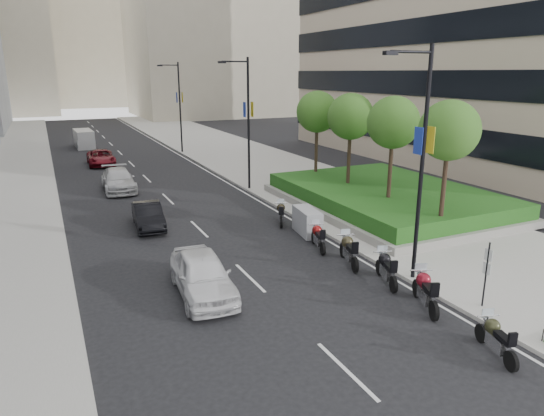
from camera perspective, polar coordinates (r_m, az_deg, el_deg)
ground at (r=17.28m, az=7.33°, el=-12.13°), size 160.00×160.00×0.00m
sidewalk_right at (r=46.87m, az=-3.00°, el=5.89°), size 10.00×100.00×0.15m
lane_edge at (r=45.19m, az=-9.26°, el=5.25°), size 0.12×100.00×0.01m
lane_centre at (r=44.08m, az=-15.78°, el=4.61°), size 0.12×100.00×0.01m
building_cream_right at (r=98.15m, az=-7.49°, el=21.39°), size 28.00×24.00×36.00m
building_cream_centre at (r=133.65m, az=-21.89°, el=19.33°), size 30.00×24.00×38.00m
planter at (r=30.28m, az=13.29°, el=0.57°), size 10.00×14.00×0.40m
hedge at (r=30.13m, az=13.36°, el=1.67°), size 9.40×13.40×0.80m
tree_0 at (r=23.96m, az=20.12°, el=8.51°), size 2.80×2.80×6.30m
tree_1 at (r=26.92m, az=14.07°, el=9.68°), size 2.80×2.80×6.30m
tree_2 at (r=30.11m, az=9.23°, el=10.53°), size 2.80×2.80×6.30m
tree_3 at (r=33.48m, az=5.33°, el=11.16°), size 2.80×2.80×6.30m
lamp_post_0 at (r=18.87m, az=16.98°, el=5.98°), size 2.34×0.45×9.00m
lamp_post_1 at (r=33.38m, az=-3.04°, el=10.57°), size 2.34×0.45×9.00m
lamp_post_2 at (r=50.47m, az=-10.96°, el=12.04°), size 2.34×0.45×9.00m
parking_sign at (r=18.26m, az=23.91°, el=-6.81°), size 0.06×0.32×2.50m
motorcycle_0 at (r=16.01m, az=24.83°, el=-13.70°), size 0.86×2.03×1.04m
motorcycle_1 at (r=18.04m, az=17.58°, el=-9.24°), size 1.15×2.28×1.21m
motorcycle_2 at (r=19.66m, az=13.29°, el=-6.91°), size 0.99×2.22×1.14m
motorcycle_3 at (r=21.19m, az=9.02°, el=-4.92°), size 0.97×2.33×1.19m
motorcycle_4 at (r=22.83m, az=5.45°, el=-3.43°), size 0.84×2.13×1.08m
motorcycle_5 at (r=24.83m, az=4.15°, el=-1.61°), size 1.17×2.29×1.32m
motorcycle_6 at (r=26.53m, az=1.07°, el=-0.64°), size 1.06×2.00×1.07m
car_a at (r=18.27m, az=-8.19°, el=-7.76°), size 2.27×4.86×1.61m
car_b at (r=26.62m, az=-14.37°, el=-0.89°), size 1.69×4.09×1.32m
car_c at (r=35.67m, az=-17.62°, el=3.17°), size 2.31×5.25×1.50m
car_d at (r=46.18m, az=-19.48°, el=5.63°), size 2.37×4.91×1.35m
delivery_van at (r=57.59m, az=-21.22°, el=7.52°), size 1.91×4.63×1.92m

